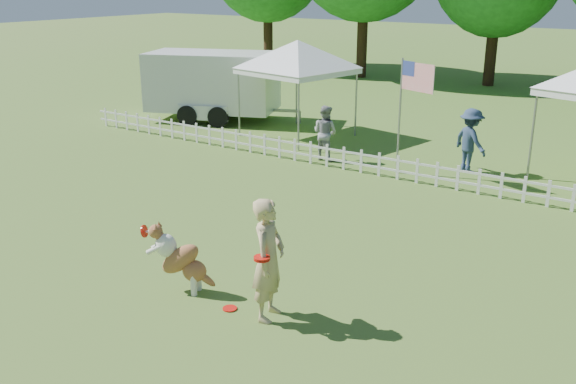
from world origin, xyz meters
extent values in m
plane|color=#446F23|center=(0.00, 0.00, 0.00)|extent=(120.00, 120.00, 0.00)
imported|color=tan|center=(1.07, -0.15, 0.91)|extent=(0.59, 0.75, 1.81)
cylinder|color=red|center=(0.46, -0.30, 0.01)|extent=(0.22, 0.22, 0.02)
imported|color=gray|center=(-2.65, 7.56, 0.74)|extent=(0.77, 0.63, 1.48)
imported|color=#25354F|center=(0.94, 8.63, 0.81)|extent=(1.20, 1.06, 1.61)
camera|label=1|loc=(5.94, -6.81, 4.67)|focal=40.00mm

